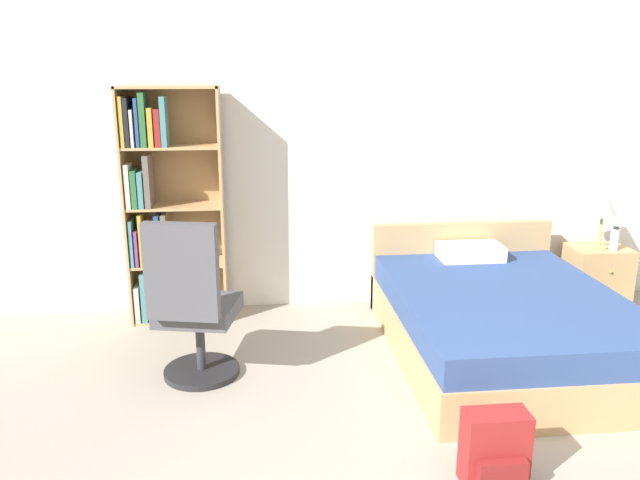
# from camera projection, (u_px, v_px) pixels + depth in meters

# --- Properties ---
(wall_back) EXTENTS (9.00, 0.06, 2.60)m
(wall_back) POSITION_uv_depth(u_px,v_px,m) (378.00, 152.00, 5.14)
(wall_back) COLOR white
(wall_back) RESTS_ON ground_plane
(bookshelf) EXTENTS (0.75, 0.32, 1.84)m
(bookshelf) POSITION_uv_depth(u_px,v_px,m) (162.00, 208.00, 4.83)
(bookshelf) COLOR tan
(bookshelf) RESTS_ON ground_plane
(bed) EXTENTS (1.51, 2.02, 0.73)m
(bed) POSITION_uv_depth(u_px,v_px,m) (501.00, 319.00, 4.41)
(bed) COLOR tan
(bed) RESTS_ON ground_plane
(office_chair) EXTENTS (0.57, 0.65, 1.10)m
(office_chair) POSITION_uv_depth(u_px,v_px,m) (193.00, 309.00, 3.91)
(office_chair) COLOR #232326
(office_chair) RESTS_ON ground_plane
(nightstand) EXTENTS (0.48, 0.41, 0.51)m
(nightstand) POSITION_uv_depth(u_px,v_px,m) (596.00, 276.00, 5.32)
(nightstand) COLOR tan
(nightstand) RESTS_ON ground_plane
(table_lamp) EXTENTS (0.23, 0.23, 0.46)m
(table_lamp) POSITION_uv_depth(u_px,v_px,m) (603.00, 207.00, 5.14)
(table_lamp) COLOR tan
(table_lamp) RESTS_ON nightstand
(water_bottle) EXTENTS (0.07, 0.07, 0.20)m
(water_bottle) POSITION_uv_depth(u_px,v_px,m) (615.00, 239.00, 5.15)
(water_bottle) COLOR silver
(water_bottle) RESTS_ON nightstand
(backpack_red) EXTENTS (0.31, 0.22, 0.38)m
(backpack_red) POSITION_uv_depth(u_px,v_px,m) (495.00, 451.00, 2.99)
(backpack_red) COLOR maroon
(backpack_red) RESTS_ON ground_plane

